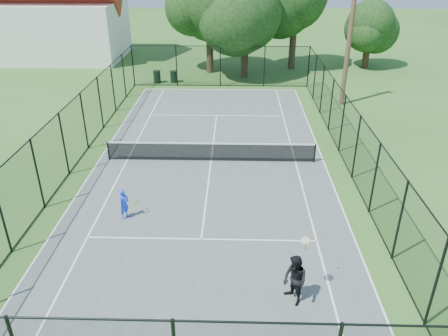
{
  "coord_description": "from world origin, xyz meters",
  "views": [
    {
      "loc": [
        1.16,
        -19.12,
        9.4
      ],
      "look_at": [
        0.72,
        -3.0,
        1.2
      ],
      "focal_mm": 35.0,
      "sensor_mm": 36.0,
      "label": 1
    }
  ],
  "objects_px": {
    "trash_bin_left": "(157,77)",
    "player_blue": "(124,204)",
    "utility_pole": "(349,42)",
    "player_black": "(295,280)",
    "trash_bin_right": "(174,77)",
    "tennis_net": "(211,151)"
  },
  "relations": [
    {
      "from": "trash_bin_left",
      "to": "player_black",
      "type": "bearing_deg",
      "value": -71.31
    },
    {
      "from": "player_black",
      "to": "trash_bin_left",
      "type": "bearing_deg",
      "value": 108.69
    },
    {
      "from": "trash_bin_left",
      "to": "trash_bin_right",
      "type": "distance_m",
      "value": 1.28
    },
    {
      "from": "trash_bin_left",
      "to": "utility_pole",
      "type": "xyz_separation_m",
      "value": [
        13.12,
        -4.74,
        3.58
      ]
    },
    {
      "from": "trash_bin_right",
      "to": "tennis_net",
      "type": "bearing_deg",
      "value": -75.41
    },
    {
      "from": "trash_bin_left",
      "to": "player_black",
      "type": "xyz_separation_m",
      "value": [
        7.82,
        -23.12,
        0.38
      ]
    },
    {
      "from": "trash_bin_right",
      "to": "player_blue",
      "type": "relative_size",
      "value": 0.72
    },
    {
      "from": "player_black",
      "to": "player_blue",
      "type": "bearing_deg",
      "value": 144.07
    },
    {
      "from": "utility_pole",
      "to": "player_blue",
      "type": "xyz_separation_m",
      "value": [
        -11.25,
        -14.07,
        -3.39
      ]
    },
    {
      "from": "player_blue",
      "to": "player_black",
      "type": "xyz_separation_m",
      "value": [
        5.95,
        -4.31,
        0.2
      ]
    },
    {
      "from": "utility_pole",
      "to": "player_black",
      "type": "xyz_separation_m",
      "value": [
        -5.29,
        -18.38,
        -3.19
      ]
    },
    {
      "from": "trash_bin_right",
      "to": "player_blue",
      "type": "bearing_deg",
      "value": -88.18
    },
    {
      "from": "trash_bin_left",
      "to": "player_blue",
      "type": "distance_m",
      "value": 18.9
    },
    {
      "from": "trash_bin_right",
      "to": "trash_bin_left",
      "type": "bearing_deg",
      "value": -170.42
    },
    {
      "from": "tennis_net",
      "to": "player_black",
      "type": "xyz_separation_m",
      "value": [
        2.93,
        -9.38,
        0.29
      ]
    },
    {
      "from": "trash_bin_left",
      "to": "player_black",
      "type": "height_order",
      "value": "player_black"
    },
    {
      "from": "utility_pole",
      "to": "player_blue",
      "type": "bearing_deg",
      "value": -128.64
    },
    {
      "from": "tennis_net",
      "to": "trash_bin_left",
      "type": "relative_size",
      "value": 10.57
    },
    {
      "from": "utility_pole",
      "to": "trash_bin_right",
      "type": "bearing_deg",
      "value": 157.34
    },
    {
      "from": "tennis_net",
      "to": "trash_bin_left",
      "type": "height_order",
      "value": "tennis_net"
    },
    {
      "from": "utility_pole",
      "to": "player_black",
      "type": "height_order",
      "value": "utility_pole"
    },
    {
      "from": "utility_pole",
      "to": "player_black",
      "type": "distance_m",
      "value": 19.39
    }
  ]
}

